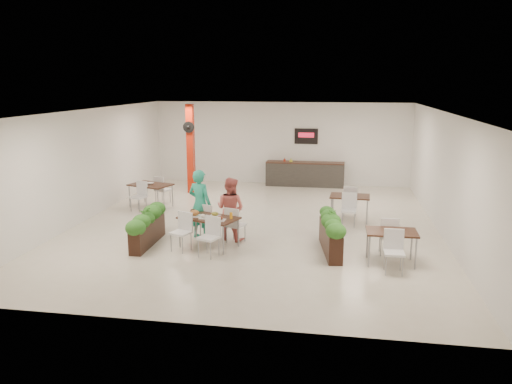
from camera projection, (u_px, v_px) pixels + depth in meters
ground at (256, 225)px, 14.14m from camera, size 12.00×12.00×0.00m
room_shell at (255, 155)px, 13.71m from camera, size 10.10×12.10×3.22m
red_column at (191, 148)px, 17.91m from camera, size 0.40×0.41×3.20m
service_counter at (305, 173)px, 19.32m from camera, size 3.00×0.64×2.20m
main_table at (208, 222)px, 12.17m from camera, size 1.70×1.94×0.92m
diner_man at (200, 204)px, 12.80m from camera, size 0.76×0.63×1.80m
diner_woman at (230, 209)px, 12.70m from camera, size 0.95×0.84×1.62m
planter_left at (147, 225)px, 12.34m from camera, size 0.42×1.88×0.98m
planter_right at (331, 232)px, 11.81m from camera, size 0.65×1.99×1.05m
side_table_a at (151, 188)px, 16.05m from camera, size 1.49×1.67×0.92m
side_table_b at (350, 200)px, 14.46m from camera, size 1.17×1.64×0.92m
side_table_c at (391, 237)px, 11.04m from camera, size 1.11×1.62×0.92m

